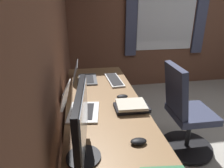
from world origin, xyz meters
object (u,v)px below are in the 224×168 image
object	(u,v)px
drawer_pedestal	(105,152)
mouse_main	(122,97)
mouse_spare	(139,141)
office_chair	(185,114)
laptop_left	(76,107)
keyboard_main	(114,80)
book_stack_far	(131,106)
monitor_primary	(82,122)
laptop_leftmost	(83,76)

from	to	relation	value
drawer_pedestal	mouse_main	size ratio (longest dim) A/B	6.68
mouse_spare	drawer_pedestal	bearing A→B (deg)	22.68
office_chair	laptop_left	bearing A→B (deg)	103.14
mouse_spare	office_chair	size ratio (longest dim) A/B	0.11
keyboard_main	mouse_main	xyz separation A→B (m)	(-0.45, 0.00, 0.01)
laptop_left	book_stack_far	xyz separation A→B (m)	(-0.01, -0.45, -0.03)
mouse_spare	monitor_primary	bearing A→B (deg)	101.28
drawer_pedestal	office_chair	world-z (taller)	office_chair
keyboard_main	mouse_spare	xyz separation A→B (m)	(-1.09, 0.04, 0.01)
mouse_main	book_stack_far	bearing A→B (deg)	-171.86
monitor_primary	mouse_spare	size ratio (longest dim) A/B	4.93
laptop_left	monitor_primary	bearing A→B (deg)	-175.80
keyboard_main	mouse_spare	bearing A→B (deg)	177.97
laptop_left	laptop_leftmost	bearing A→B (deg)	-6.08
laptop_left	mouse_spare	xyz separation A→B (m)	(-0.45, -0.38, -0.04)
laptop_left	book_stack_far	bearing A→B (deg)	-91.76
mouse_main	office_chair	distance (m)	0.75
laptop_leftmost	keyboard_main	size ratio (longest dim) A/B	0.83
laptop_left	mouse_spare	world-z (taller)	laptop_left
book_stack_far	office_chair	size ratio (longest dim) A/B	0.29
keyboard_main	office_chair	size ratio (longest dim) A/B	0.44
drawer_pedestal	office_chair	xyz separation A→B (m)	(0.31, -0.89, 0.11)
mouse_spare	laptop_leftmost	bearing A→B (deg)	14.52
monitor_primary	laptop_leftmost	world-z (taller)	monitor_primary
mouse_main	keyboard_main	bearing A→B (deg)	-0.44
drawer_pedestal	keyboard_main	size ratio (longest dim) A/B	1.62
mouse_main	mouse_spare	distance (m)	0.65
laptop_leftmost	mouse_main	distance (m)	0.62
keyboard_main	mouse_main	size ratio (longest dim) A/B	4.11
book_stack_far	office_chair	bearing A→B (deg)	-67.58
mouse_main	monitor_primary	bearing A→B (deg)	152.19
mouse_spare	office_chair	bearing A→B (deg)	-45.74
mouse_spare	mouse_main	bearing A→B (deg)	-3.13
laptop_leftmost	laptop_left	world-z (taller)	laptop_left
keyboard_main	book_stack_far	xyz separation A→B (m)	(-0.66, -0.03, 0.02)
book_stack_far	laptop_left	bearing A→B (deg)	88.24
laptop_leftmost	mouse_spare	xyz separation A→B (m)	(-1.17, -0.30, -0.03)
laptop_left	drawer_pedestal	bearing A→B (deg)	-103.15
book_stack_far	mouse_main	bearing A→B (deg)	8.14
laptop_leftmost	mouse_main	xyz separation A→B (m)	(-0.52, -0.34, -0.03)
monitor_primary	book_stack_far	xyz separation A→B (m)	(0.50, -0.41, -0.21)
laptop_left	mouse_main	world-z (taller)	laptop_left
mouse_spare	office_chair	xyz separation A→B (m)	(0.70, -0.72, -0.29)
drawer_pedestal	mouse_spare	bearing A→B (deg)	-157.32
drawer_pedestal	mouse_spare	xyz separation A→B (m)	(-0.40, -0.17, 0.40)
drawer_pedestal	monitor_primary	xyz separation A→B (m)	(-0.47, 0.18, 0.62)
drawer_pedestal	keyboard_main	xyz separation A→B (m)	(0.70, -0.20, 0.39)
monitor_primary	mouse_main	bearing A→B (deg)	-27.81
laptop_left	mouse_spare	bearing A→B (deg)	-139.66
drawer_pedestal	book_stack_far	bearing A→B (deg)	-81.10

